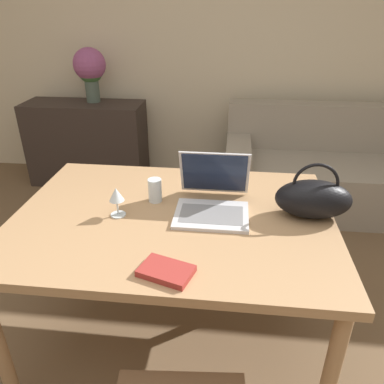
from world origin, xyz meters
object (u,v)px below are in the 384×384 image
couch (339,174)px  handbag (313,198)px  laptop (213,195)px  wine_glass (116,196)px  drinking_glass (155,190)px  flower_vase (90,68)px

couch → handbag: handbag is taller
laptop → wine_glass: 0.43m
couch → laptop: laptop is taller
drinking_glass → flower_vase: 2.01m
laptop → couch: bearing=56.8°
flower_vase → wine_glass: bearing=-67.6°
handbag → flower_vase: size_ratio=0.70×
handbag → flower_vase: bearing=132.0°
couch → laptop: (-1.00, -1.53, 0.54)m
couch → laptop: bearing=-123.2°
couch → drinking_glass: drinking_glass is taller
laptop → drinking_glass: size_ratio=3.19×
laptop → flower_vase: size_ratio=0.76×
couch → wine_glass: wine_glass is taller
wine_glass → flower_vase: (-0.79, 1.92, 0.22)m
drinking_glass → wine_glass: size_ratio=0.83×
drinking_glass → handbag: size_ratio=0.34×
laptop → flower_vase: bearing=123.8°
handbag → flower_vase: flower_vase is taller
couch → drinking_glass: 2.03m
couch → handbag: size_ratio=5.88×
wine_glass → handbag: 0.86m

